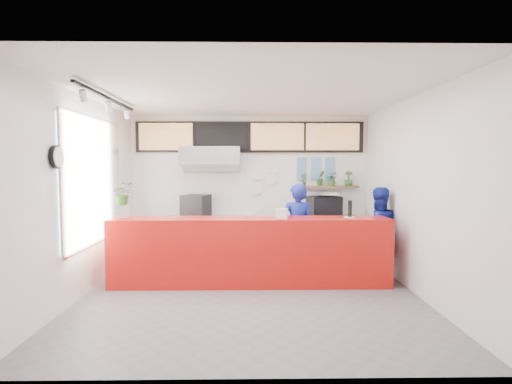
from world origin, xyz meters
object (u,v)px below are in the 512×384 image
(panini_oven, at_px, (196,206))
(pepper_mill, at_px, (350,209))
(staff_center, at_px, (297,230))
(service_counter, at_px, (250,251))
(staff_right, at_px, (378,231))
(espresso_machine, at_px, (324,206))

(panini_oven, xyz_separation_m, pepper_mill, (2.74, -1.80, 0.12))
(panini_oven, bearing_deg, pepper_mill, -15.92)
(staff_center, bearing_deg, panini_oven, -34.83)
(service_counter, bearing_deg, pepper_mill, -0.06)
(service_counter, distance_m, staff_center, 1.05)
(staff_right, height_order, pepper_mill, staff_right)
(staff_right, bearing_deg, service_counter, 6.00)
(staff_center, height_order, staff_right, staff_center)
(panini_oven, relative_size, espresso_machine, 0.78)
(espresso_machine, height_order, staff_center, staff_center)
(service_counter, xyz_separation_m, staff_right, (2.26, 0.54, 0.23))
(pepper_mill, bearing_deg, panini_oven, 146.66)
(staff_center, distance_m, staff_right, 1.43)
(service_counter, xyz_separation_m, staff_center, (0.84, 0.58, 0.27))
(panini_oven, relative_size, pepper_mill, 1.87)
(service_counter, height_order, panini_oven, panini_oven)
(espresso_machine, xyz_separation_m, pepper_mill, (0.09, -1.80, 0.14))
(panini_oven, distance_m, staff_right, 3.62)
(panini_oven, distance_m, pepper_mill, 3.28)
(staff_center, height_order, pepper_mill, staff_center)
(service_counter, xyz_separation_m, panini_oven, (-1.12, 1.80, 0.57))
(service_counter, bearing_deg, panini_oven, 121.86)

